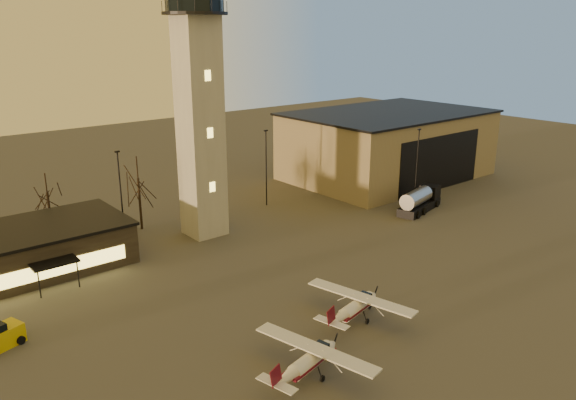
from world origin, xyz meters
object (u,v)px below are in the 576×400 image
(control_tower, at_px, (199,90))
(hangar, at_px, (388,144))
(cessna_front, at_px, (358,308))
(cessna_rear, at_px, (312,361))
(fuel_truck, at_px, (420,202))

(control_tower, relative_size, hangar, 1.07)
(cessna_front, height_order, cessna_rear, same)
(control_tower, bearing_deg, hangar, 6.31)
(fuel_truck, bearing_deg, control_tower, 144.44)
(control_tower, bearing_deg, cessna_front, -91.69)
(cessna_rear, height_order, fuel_truck, fuel_truck)
(control_tower, xyz_separation_m, hangar, (36.00, 3.98, -11.17))
(control_tower, relative_size, fuel_truck, 3.80)
(hangar, relative_size, cessna_front, 3.15)
(hangar, bearing_deg, fuel_truck, -125.18)
(control_tower, height_order, fuel_truck, control_tower)
(cessna_front, distance_m, fuel_truck, 30.23)
(cessna_front, xyz_separation_m, cessna_rear, (-7.99, -3.35, -0.00))
(control_tower, height_order, cessna_front, control_tower)
(hangar, bearing_deg, cessna_front, -141.73)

